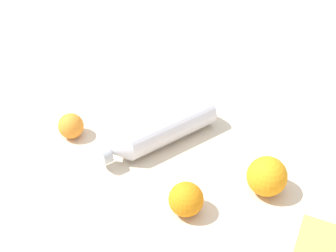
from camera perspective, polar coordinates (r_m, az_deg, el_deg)
The scene contains 6 objects.
ground_plane at distance 1.11m, azimuth 0.69°, elevation -2.33°, with size 2.40×2.40×0.00m, color beige.
water_bottle at distance 1.10m, azimuth -1.04°, elevation -0.47°, with size 0.30×0.17×0.08m.
orange_0 at distance 1.14m, azimuth -11.52°, elevation 0.01°, with size 0.06×0.06×0.06m, color orange.
orange_1 at distance 1.00m, azimuth 11.73°, elevation -5.91°, with size 0.08×0.08×0.08m, color orange.
orange_2 at distance 0.95m, azimuth 2.17°, elevation -8.75°, with size 0.07×0.07×0.07m, color orange.
folded_napkin at distance 0.96m, azimuth 18.74°, elevation -13.98°, with size 0.14×0.12×0.01m, color #E5B24C.
Camera 1 is at (-0.70, -0.44, 0.75)m, focal length 51.03 mm.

